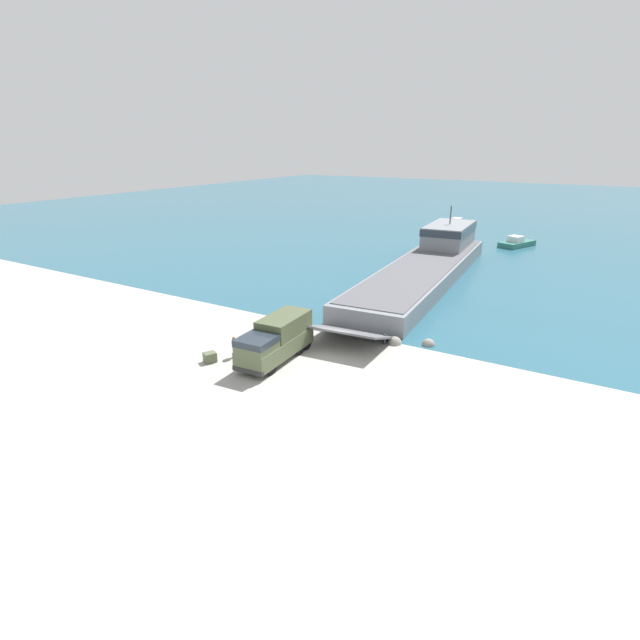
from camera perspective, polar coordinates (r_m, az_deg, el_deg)
ground_plane at (r=38.30m, az=1.68°, el=-3.71°), size 240.00×240.00×0.00m
water_surface at (r=126.96m, az=23.58°, el=11.22°), size 240.00×180.00×0.01m
landing_craft at (r=61.63m, az=12.45°, el=6.57°), size 10.18×42.28×7.25m
military_truck at (r=36.61m, az=-5.09°, el=-2.21°), size 2.89×7.41×3.06m
soldier_on_ramp at (r=37.67m, az=-9.81°, el=-2.86°), size 0.48×0.48×1.65m
moored_boat_a at (r=100.25m, az=15.28°, el=10.59°), size 3.39×6.47×1.54m
moored_boat_b at (r=83.38m, az=21.56°, el=8.21°), size 4.81×6.85×1.64m
mooring_bollard at (r=40.00m, az=7.40°, el=-2.11°), size 0.25×0.25×0.85m
cargo_crate at (r=37.43m, az=-12.47°, el=-4.18°), size 1.03×1.10×0.72m
shoreline_rock_a at (r=40.37m, az=8.51°, el=-2.67°), size 1.15×1.15×1.15m
shoreline_rock_b at (r=40.57m, az=12.29°, el=-2.80°), size 1.02×1.02×1.02m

